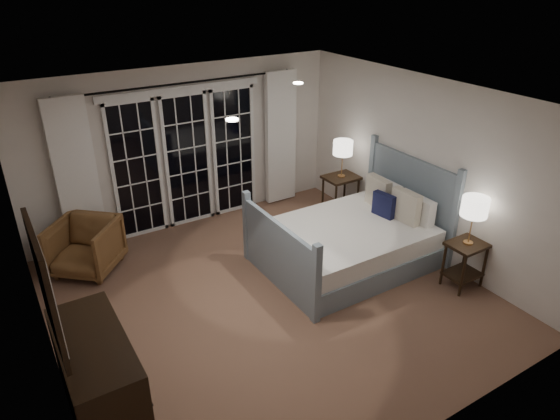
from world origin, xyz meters
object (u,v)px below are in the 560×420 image
lamp_right (343,148)px  dresser (100,381)px  bed (351,240)px  nightstand_right (340,190)px  nightstand_left (465,258)px  lamp_left (475,207)px  armchair (85,247)px

lamp_right → dresser: 4.97m
bed → nightstand_right: bearing=58.2°
bed → nightstand_left: 1.51m
lamp_left → lamp_right: lamp_right is taller
nightstand_left → dresser: dresser is taller
nightstand_left → lamp_left: (0.00, -0.00, 0.72)m
nightstand_left → armchair: armchair is taller
lamp_left → dresser: size_ratio=0.48×
nightstand_left → lamp_right: 2.57m
lamp_right → armchair: bearing=173.0°
bed → nightstand_right: (0.75, 1.22, 0.13)m
armchair → dresser: bearing=-57.7°
bed → armchair: size_ratio=2.85×
bed → lamp_left: (0.86, -1.23, 0.80)m
nightstand_left → nightstand_right: nightstand_right is taller
dresser → lamp_right: bearing=26.6°
nightstand_left → lamp_left: 0.72m
nightstand_left → nightstand_right: size_ratio=0.90×
nightstand_right → lamp_right: lamp_right is taller
nightstand_left → lamp_left: size_ratio=1.00×
nightstand_right → lamp_left: bearing=-87.5°
armchair → dresser: 2.72m
lamp_left → lamp_right: 2.45m
nightstand_left → nightstand_right: 2.45m
armchair → bed: bearing=13.7°
lamp_right → nightstand_left: bearing=-87.5°
lamp_right → dresser: (-4.40, -2.20, -0.72)m
armchair → nightstand_left: bearing=5.9°
nightstand_left → armchair: 5.01m
nightstand_right → lamp_left: 2.54m
lamp_left → lamp_right: (-0.11, 2.45, 0.05)m
nightstand_left → armchair: (-4.06, 2.93, -0.05)m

